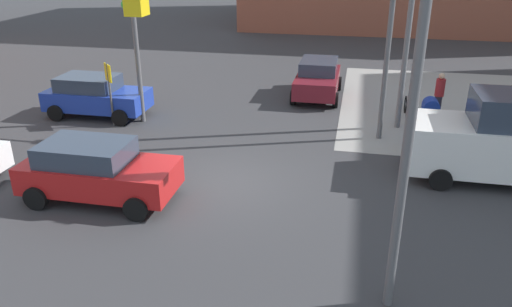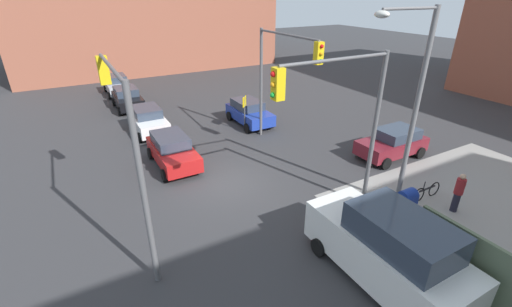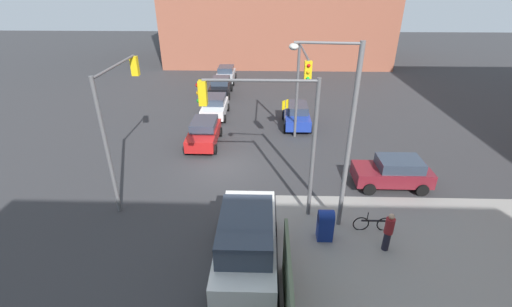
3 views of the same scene
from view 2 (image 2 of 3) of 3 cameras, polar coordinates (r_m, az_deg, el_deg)
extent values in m
plane|color=#333335|center=(16.70, -4.94, -4.85)|extent=(120.00, 120.00, 0.00)
cylinder|color=#59595B|center=(21.10, 0.85, 11.41)|extent=(0.18, 0.18, 6.50)
cylinder|color=#59595B|center=(18.36, 5.20, 19.11)|extent=(5.19, 0.12, 0.12)
cube|color=yellow|center=(16.37, 10.39, 16.13)|extent=(0.32, 0.36, 1.00)
sphere|color=red|center=(16.18, 10.90, 17.13)|extent=(0.18, 0.18, 0.18)
sphere|color=orange|center=(16.23, 10.80, 16.02)|extent=(0.18, 0.18, 0.18)
sphere|color=green|center=(16.28, 10.70, 14.91)|extent=(0.18, 0.18, 0.18)
cylinder|color=#59595B|center=(10.22, -18.19, -6.42)|extent=(0.18, 0.18, 6.50)
cylinder|color=#59595B|center=(11.32, -23.06, 13.12)|extent=(4.70, 0.12, 0.12)
cube|color=yellow|center=(13.71, -24.08, 12.56)|extent=(0.32, 0.36, 1.00)
sphere|color=red|center=(13.83, -24.42, 13.97)|extent=(0.18, 0.18, 0.18)
sphere|color=orange|center=(13.89, -24.17, 12.69)|extent=(0.18, 0.18, 0.18)
sphere|color=green|center=(13.95, -23.93, 11.42)|extent=(0.18, 0.18, 0.18)
cylinder|color=#59595B|center=(14.40, 19.03, 3.02)|extent=(0.18, 0.18, 6.50)
cylinder|color=#59595B|center=(11.95, 13.43, 15.00)|extent=(0.12, 4.60, 0.12)
cube|color=yellow|center=(10.69, 3.69, 11.49)|extent=(0.36, 0.32, 1.00)
sphere|color=red|center=(10.52, 2.89, 13.07)|extent=(0.18, 0.18, 0.18)
sphere|color=orange|center=(10.59, 2.85, 11.39)|extent=(0.18, 0.18, 0.18)
sphere|color=green|center=(10.68, 2.81, 9.72)|extent=(0.18, 0.18, 0.18)
cylinder|color=slate|center=(14.72, 24.89, 5.63)|extent=(0.20, 0.20, 8.00)
cylinder|color=slate|center=(13.14, 24.45, 21.17)|extent=(0.31, 2.40, 0.10)
ellipsoid|color=silver|center=(12.30, 20.25, 20.94)|extent=(0.56, 0.36, 0.24)
cylinder|color=#4C4C4C|center=(22.13, -1.91, 6.55)|extent=(0.08, 0.08, 2.40)
cube|color=yellow|center=(21.87, -1.94, 8.65)|extent=(0.48, 0.48, 0.64)
cube|color=navy|center=(15.04, 23.58, -8.37)|extent=(0.56, 0.64, 1.15)
cylinder|color=navy|center=(14.75, 23.97, -6.50)|extent=(0.56, 0.64, 0.56)
cube|color=white|center=(23.23, -17.41, 4.98)|extent=(3.95, 1.80, 0.75)
cube|color=#2D3847|center=(23.31, -17.80, 6.70)|extent=(2.21, 1.58, 0.55)
cylinder|color=black|center=(22.31, -14.26, 3.49)|extent=(0.64, 0.22, 0.64)
cylinder|color=black|center=(21.98, -18.74, 2.55)|extent=(0.64, 0.22, 0.64)
cylinder|color=black|center=(24.76, -15.99, 5.51)|extent=(0.64, 0.22, 0.64)
cylinder|color=black|center=(24.46, -20.06, 4.68)|extent=(0.64, 0.22, 0.64)
cube|color=#B7BABF|center=(33.16, -22.07, 10.33)|extent=(3.94, 1.80, 0.75)
cube|color=#2D3847|center=(33.32, -22.35, 11.51)|extent=(2.21, 1.58, 0.55)
cylinder|color=black|center=(32.08, -20.00, 9.49)|extent=(0.64, 0.22, 0.64)
cylinder|color=black|center=(31.87, -23.18, 8.86)|extent=(0.64, 0.22, 0.64)
cylinder|color=black|center=(34.65, -20.85, 10.49)|extent=(0.64, 0.22, 0.64)
cylinder|color=black|center=(34.45, -23.80, 9.90)|extent=(0.64, 0.22, 0.64)
cube|color=#1E389E|center=(23.62, -1.07, 6.52)|extent=(3.98, 1.80, 0.75)
cube|color=#2D3847|center=(23.68, -1.45, 8.22)|extent=(2.23, 1.58, 0.55)
cylinder|color=black|center=(23.07, 2.52, 5.02)|extent=(0.64, 0.22, 0.64)
cylinder|color=black|center=(22.23, -1.46, 4.23)|extent=(0.64, 0.22, 0.64)
cylinder|color=black|center=(25.27, -0.71, 6.93)|extent=(0.64, 0.22, 0.64)
cylinder|color=black|center=(24.52, -4.43, 6.25)|extent=(0.64, 0.22, 0.64)
cube|color=maroon|center=(20.25, 21.61, 1.25)|extent=(1.80, 3.94, 0.75)
cube|color=#2D3847|center=(20.24, 22.48, 3.10)|extent=(1.58, 2.20, 0.55)
cylinder|color=black|center=(18.93, 20.81, -1.57)|extent=(0.22, 0.64, 0.64)
cylinder|color=black|center=(19.98, 17.02, 0.47)|extent=(0.22, 0.64, 0.64)
cylinder|color=black|center=(20.93, 25.66, 0.13)|extent=(0.22, 0.64, 0.64)
cylinder|color=black|center=(21.88, 21.98, 1.91)|extent=(0.22, 0.64, 0.64)
cube|color=black|center=(28.60, -20.57, 8.33)|extent=(3.94, 1.80, 0.75)
cube|color=#2D3847|center=(28.73, -20.89, 9.71)|extent=(2.21, 1.58, 0.55)
cylinder|color=black|center=(27.57, -18.12, 7.27)|extent=(0.64, 0.22, 0.64)
cylinder|color=black|center=(27.32, -21.79, 6.53)|extent=(0.64, 0.22, 0.64)
cylinder|color=black|center=(30.11, -19.24, 8.60)|extent=(0.64, 0.22, 0.64)
cylinder|color=black|center=(29.88, -22.62, 7.93)|extent=(0.64, 0.22, 0.64)
cube|color=#B21919|center=(18.44, -13.63, 0.02)|extent=(4.13, 1.80, 0.75)
cube|color=#2D3847|center=(18.47, -14.13, 2.23)|extent=(2.31, 1.58, 0.55)
cylinder|color=black|center=(17.62, -9.40, -2.19)|extent=(0.64, 0.22, 0.64)
cylinder|color=black|center=(17.20, -15.01, -3.51)|extent=(0.64, 0.22, 0.64)
cylinder|color=black|center=(20.04, -12.22, 1.12)|extent=(0.64, 0.22, 0.64)
cylinder|color=black|center=(19.67, -17.19, 0.03)|extent=(0.64, 0.22, 0.64)
cube|color=white|center=(11.82, 20.58, -15.33)|extent=(5.40, 2.10, 1.40)
cube|color=#2D3847|center=(10.94, 23.21, -11.90)|extent=(3.02, 1.85, 0.90)
cylinder|color=black|center=(12.60, 10.40, -15.10)|extent=(0.64, 0.22, 0.64)
cylinder|color=black|center=(13.79, 17.37, -11.87)|extent=(0.64, 0.22, 0.64)
cylinder|color=black|center=(12.31, 30.21, -20.10)|extent=(0.64, 0.22, 0.64)
cylinder|color=maroon|center=(16.31, 30.88, -4.73)|extent=(0.36, 0.36, 0.68)
sphere|color=tan|center=(16.11, 31.24, -3.32)|extent=(0.23, 0.23, 0.23)
cylinder|color=#1E1E2D|center=(16.67, 30.28, -7.03)|extent=(0.28, 0.28, 0.86)
torus|color=black|center=(17.46, 27.54, -5.28)|extent=(0.05, 0.71, 0.71)
torus|color=black|center=(16.67, 25.48, -6.29)|extent=(0.05, 0.71, 0.71)
cube|color=black|center=(16.97, 26.66, -5.25)|extent=(0.04, 1.04, 0.08)
cylinder|color=black|center=(16.65, 26.25, -4.81)|extent=(0.04, 0.04, 0.40)
camera|label=1|loc=(12.03, -63.48, 2.16)|focal=35.00mm
camera|label=3|loc=(9.42, 93.61, 7.78)|focal=24.00mm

